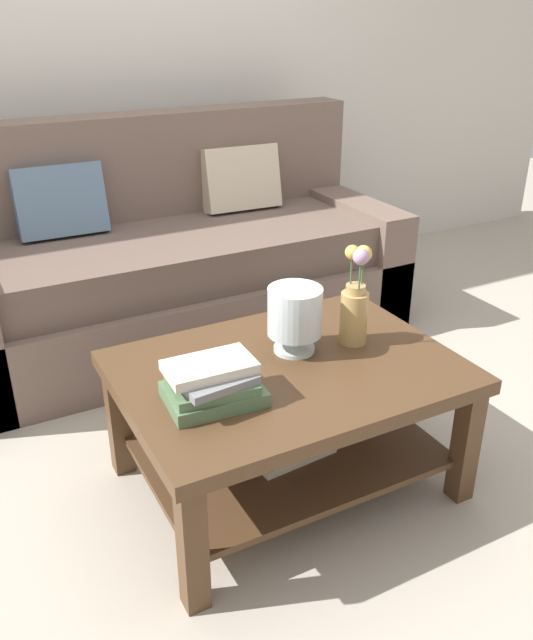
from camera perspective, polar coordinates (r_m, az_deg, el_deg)
name	(u,v)px	position (r m, az deg, el deg)	size (l,w,h in m)	color
ground_plane	(256,423)	(2.72, -0.95, -8.86)	(10.00, 10.00, 0.00)	#ADA393
back_wall	(108,43)	(3.79, -13.47, 22.13)	(6.40, 0.12, 2.70)	beige
couch	(175,265)	(3.32, -7.84, 4.67)	(2.16, 0.90, 1.06)	brown
coffee_table	(287,401)	(2.23, 1.80, -6.96)	(1.09, 0.80, 0.47)	#4C331E
book_stack_main	(212,384)	(1.95, -4.70, -5.47)	(0.29, 0.23, 0.13)	#51704C
glass_hurricane_vase	(294,314)	(2.19, 2.36, 0.52)	(0.18, 0.18, 0.23)	silver
flower_pitcher	(355,304)	(2.26, 7.62, 1.41)	(0.10, 0.11, 0.35)	tan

